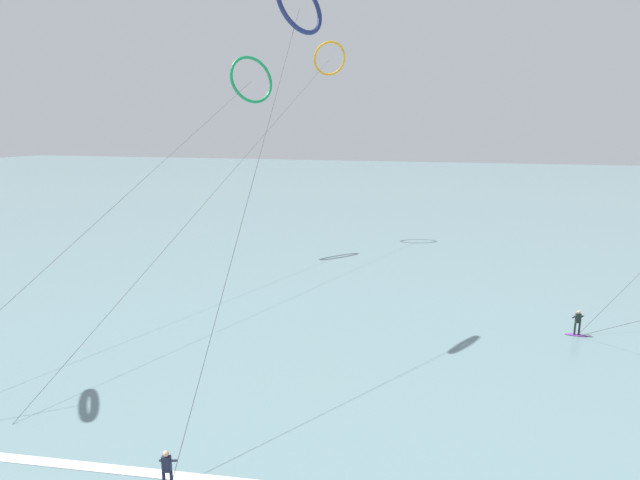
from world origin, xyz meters
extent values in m
cube|color=slate|center=(0.00, 106.78, 0.04)|extent=(400.00, 200.00, 0.08)
cube|color=#191E38|center=(-2.42, 10.07, 1.25)|extent=(0.36, 0.28, 0.62)
sphere|color=tan|center=(-2.42, 10.07, 1.67)|extent=(0.22, 0.22, 0.22)
cylinder|color=#191E38|center=(-2.63, 10.13, 1.30)|extent=(0.22, 0.51, 0.39)
cylinder|color=#191E38|center=(-2.21, 10.25, 1.30)|extent=(0.22, 0.51, 0.39)
ellipsoid|color=purple|center=(14.82, 30.31, 0.11)|extent=(1.40, 0.40, 0.06)
cylinder|color=#1E2823|center=(14.69, 30.28, 0.54)|extent=(0.12, 0.12, 0.80)
cylinder|color=#1E2823|center=(14.96, 30.34, 0.54)|extent=(0.12, 0.12, 0.80)
cube|color=#1E2823|center=(14.82, 30.31, 1.25)|extent=(0.36, 0.26, 0.62)
sphere|color=tan|center=(14.82, 30.31, 1.67)|extent=(0.22, 0.22, 0.22)
cylinder|color=#1E2823|center=(14.61, 30.38, 1.30)|extent=(0.20, 0.51, 0.39)
cylinder|color=#1E2823|center=(15.04, 30.48, 1.30)|extent=(0.20, 0.51, 0.39)
torus|color=orange|center=(-8.83, 56.24, 21.13)|extent=(4.05, 3.42, 3.78)
cylinder|color=#3F3F3F|center=(-10.26, 34.03, 10.50)|extent=(2.88, 44.42, 21.02)
torus|color=navy|center=(-2.75, 26.87, 20.33)|extent=(2.95, 3.93, 3.52)
cylinder|color=#3F3F3F|center=(-2.58, 18.47, 10.10)|extent=(0.35, 16.82, 20.20)
torus|color=#199351|center=(-14.44, 46.38, 18.07)|extent=(4.09, 4.82, 4.83)
cylinder|color=#3F3F3F|center=(-15.48, 27.17, 8.96)|extent=(2.10, 38.43, 17.93)
cube|color=white|center=(-4.17, 10.70, 0.06)|extent=(19.89, 3.06, 0.12)
camera|label=1|loc=(7.53, -4.21, 13.18)|focal=28.81mm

